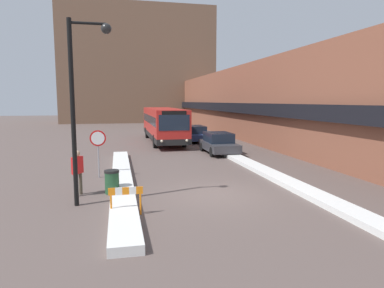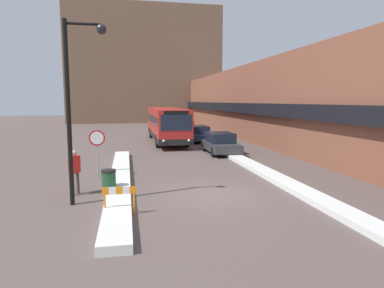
# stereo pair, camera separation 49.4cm
# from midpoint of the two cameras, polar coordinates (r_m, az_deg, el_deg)

# --- Properties ---
(ground_plane) EXTENTS (160.00, 160.00, 0.00)m
(ground_plane) POSITION_cam_midpoint_polar(r_m,az_deg,el_deg) (13.75, 2.85, -8.41)
(ground_plane) COLOR brown
(building_row_right) EXTENTS (5.50, 60.00, 7.01)m
(building_row_right) POSITION_cam_midpoint_polar(r_m,az_deg,el_deg) (39.16, 7.88, 6.85)
(building_row_right) COLOR brown
(building_row_right) RESTS_ON ground_plane
(building_backdrop_far) EXTENTS (26.00, 8.00, 19.63)m
(building_backdrop_far) POSITION_cam_midpoint_polar(r_m,az_deg,el_deg) (61.94, -9.20, 12.79)
(building_backdrop_far) COLOR brown
(building_backdrop_far) RESTS_ON ground_plane
(snow_bank_left) EXTENTS (0.90, 15.57, 0.27)m
(snow_bank_left) POSITION_cam_midpoint_polar(r_m,az_deg,el_deg) (16.11, -12.47, -5.75)
(snow_bank_left) COLOR silver
(snow_bank_left) RESTS_ON ground_plane
(snow_bank_right) EXTENTS (0.90, 15.93, 0.22)m
(snow_bank_right) POSITION_cam_midpoint_polar(r_m,az_deg,el_deg) (16.92, 12.81, -5.22)
(snow_bank_right) COLOR silver
(snow_bank_right) RESTS_ON ground_plane
(city_bus) EXTENTS (2.62, 12.33, 3.02)m
(city_bus) POSITION_cam_midpoint_polar(r_m,az_deg,el_deg) (30.93, -5.25, 3.39)
(city_bus) COLOR red
(city_bus) RESTS_ON ground_plane
(parked_car_front) EXTENTS (1.93, 4.35, 1.48)m
(parked_car_front) POSITION_cam_midpoint_polar(r_m,az_deg,el_deg) (24.16, 3.87, 0.16)
(parked_car_front) COLOR #38383D
(parked_car_front) RESTS_ON ground_plane
(parked_car_middle) EXTENTS (1.93, 4.89, 1.42)m
(parked_car_middle) POSITION_cam_midpoint_polar(r_m,az_deg,el_deg) (31.48, 0.05, 1.78)
(parked_car_middle) COLOR navy
(parked_car_middle) RESTS_ON ground_plane
(parked_car_back) EXTENTS (1.82, 4.81, 1.43)m
(parked_car_back) POSITION_cam_midpoint_polar(r_m,az_deg,el_deg) (38.52, -2.24, 2.77)
(parked_car_back) COLOR black
(parked_car_back) RESTS_ON ground_plane
(stop_sign) EXTENTS (0.76, 0.08, 2.31)m
(stop_sign) POSITION_cam_midpoint_polar(r_m,az_deg,el_deg) (17.03, -16.19, 0.09)
(stop_sign) COLOR gray
(stop_sign) RESTS_ON ground_plane
(street_lamp) EXTENTS (1.46, 0.36, 6.44)m
(street_lamp) POSITION_cam_midpoint_polar(r_m,az_deg,el_deg) (12.54, -19.17, 8.13)
(street_lamp) COLOR black
(street_lamp) RESTS_ON ground_plane
(pedestrian) EXTENTS (0.43, 0.52, 1.78)m
(pedestrian) POSITION_cam_midpoint_polar(r_m,az_deg,el_deg) (14.19, -19.49, -3.88)
(pedestrian) COLOR brown
(pedestrian) RESTS_ON ground_plane
(trash_bin) EXTENTS (0.59, 0.59, 0.95)m
(trash_bin) POSITION_cam_midpoint_polar(r_m,az_deg,el_deg) (14.21, -14.17, -6.11)
(trash_bin) COLOR #234C2D
(trash_bin) RESTS_ON ground_plane
(construction_barricade) EXTENTS (1.10, 0.06, 0.94)m
(construction_barricade) POSITION_cam_midpoint_polar(r_m,az_deg,el_deg) (11.39, -12.22, -8.40)
(construction_barricade) COLOR orange
(construction_barricade) RESTS_ON ground_plane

